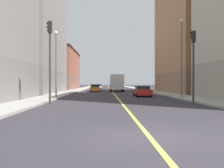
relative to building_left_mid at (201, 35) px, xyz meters
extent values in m
plane|color=#312D34|center=(-14.56, -35.66, -9.67)|extent=(400.00, 400.00, 0.00)
cube|color=#9E9B93|center=(-7.12, 13.34, -9.59)|extent=(2.83, 168.00, 0.15)
cube|color=#9E9B93|center=(-22.01, 13.34, -9.59)|extent=(2.83, 168.00, 0.15)
cube|color=#E5D14C|center=(-14.56, 13.34, -9.66)|extent=(0.16, 154.00, 0.01)
cube|color=#8F6B4F|center=(0.00, 0.00, -8.02)|extent=(11.42, 20.98, 3.29)
cube|color=#A8754C|center=(0.00, 0.00, 1.44)|extent=(11.42, 20.98, 15.63)
cube|color=slate|center=(-29.13, -1.39, -7.87)|extent=(11.42, 19.96, 3.60)
cube|color=gray|center=(-29.13, -1.39, 2.03)|extent=(11.42, 19.96, 16.18)
cube|color=brown|center=(-29.13, 23.38, -7.84)|extent=(11.42, 23.27, 3.66)
cube|color=#93513D|center=(-29.13, 23.38, -3.09)|extent=(11.42, 23.27, 5.82)
cube|color=#42241B|center=(-29.13, 23.38, 0.02)|extent=(11.72, 23.57, 0.40)
cylinder|color=#2D2D2D|center=(-8.93, -23.02, -7.25)|extent=(0.16, 0.16, 4.84)
cube|color=black|center=(-8.93, -23.02, -4.38)|extent=(0.28, 0.32, 0.90)
sphere|color=#320404|center=(-9.09, -23.02, -4.11)|extent=(0.20, 0.20, 0.20)
sphere|color=#352204|center=(-9.09, -23.02, -4.39)|extent=(0.20, 0.20, 0.20)
sphere|color=green|center=(-9.09, -23.02, -4.67)|extent=(0.20, 0.20, 0.20)
cylinder|color=#2D2D2D|center=(-20.20, -23.02, -6.90)|extent=(0.16, 0.16, 5.53)
cube|color=black|center=(-20.20, -23.02, -3.68)|extent=(0.28, 0.32, 0.90)
sphere|color=#320404|center=(-20.36, -23.02, -3.41)|extent=(0.20, 0.20, 0.20)
sphere|color=#352204|center=(-20.36, -23.02, -3.69)|extent=(0.20, 0.20, 0.20)
sphere|color=green|center=(-20.36, -23.02, -3.97)|extent=(0.20, 0.20, 0.20)
cylinder|color=#4C4C51|center=(-7.93, -16.41, -5.60)|extent=(0.14, 0.14, 7.83)
sphere|color=#EAEACC|center=(-7.93, -16.41, -1.54)|extent=(0.36, 0.36, 0.36)
cylinder|color=#4C4C51|center=(-21.20, -15.02, -6.14)|extent=(0.14, 0.14, 6.75)
sphere|color=#EAEACC|center=(-21.20, -15.02, -2.61)|extent=(0.36, 0.36, 0.36)
cube|color=orange|center=(-17.77, 6.06, -9.13)|extent=(1.83, 4.26, 0.64)
cube|color=black|center=(-17.77, 6.01, -8.55)|extent=(1.60, 1.85, 0.51)
cylinder|color=black|center=(-18.60, 7.37, -9.35)|extent=(0.22, 0.64, 0.64)
cylinder|color=black|center=(-16.96, 7.38, -9.35)|extent=(0.22, 0.64, 0.64)
cylinder|color=black|center=(-18.58, 4.74, -9.35)|extent=(0.22, 0.64, 0.64)
cylinder|color=black|center=(-16.94, 4.75, -9.35)|extent=(0.22, 0.64, 0.64)
cube|color=red|center=(-11.41, -11.91, -9.12)|extent=(1.75, 4.48, 0.66)
cube|color=black|center=(-11.41, -11.86, -8.58)|extent=(1.52, 2.01, 0.41)
cylinder|color=black|center=(-12.20, -10.53, -9.35)|extent=(0.23, 0.64, 0.64)
cylinder|color=black|center=(-10.65, -10.52, -9.35)|extent=(0.23, 0.64, 0.64)
cylinder|color=black|center=(-12.17, -13.30, -9.35)|extent=(0.23, 0.64, 0.64)
cylinder|color=black|center=(-10.62, -13.28, -9.35)|extent=(0.23, 0.64, 0.64)
cube|color=silver|center=(-17.59, 27.80, -9.16)|extent=(1.94, 4.63, 0.58)
cube|color=black|center=(-17.59, 27.90, -8.63)|extent=(1.63, 2.37, 0.48)
cylinder|color=black|center=(-18.33, 29.25, -9.35)|extent=(0.25, 0.65, 0.64)
cylinder|color=black|center=(-16.74, 29.18, -9.35)|extent=(0.25, 0.65, 0.64)
cylinder|color=black|center=(-18.44, 26.42, -9.35)|extent=(0.25, 0.65, 0.64)
cylinder|color=black|center=(-16.85, 26.36, -9.35)|extent=(0.25, 0.65, 0.64)
cube|color=navy|center=(-13.71, 9.89, -8.29)|extent=(2.42, 2.22, 2.06)
cube|color=silver|center=(-13.71, 5.70, -7.87)|extent=(2.42, 5.23, 2.70)
cylinder|color=black|center=(-14.82, 9.50, -9.22)|extent=(0.30, 0.90, 0.90)
cylinder|color=black|center=(-12.61, 9.50, -9.22)|extent=(0.30, 0.90, 0.90)
cylinder|color=black|center=(-14.82, 4.59, -9.22)|extent=(0.30, 0.90, 0.90)
cylinder|color=black|center=(-12.61, 4.59, -9.22)|extent=(0.30, 0.90, 0.90)
camera|label=1|loc=(-15.91, -43.77, -8.02)|focal=42.58mm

